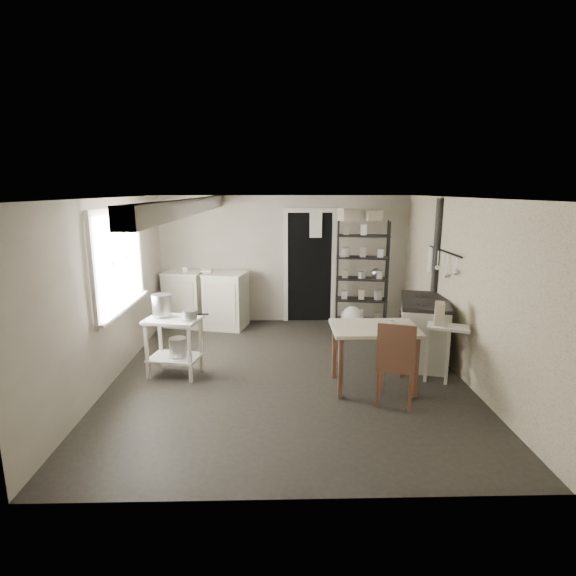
{
  "coord_description": "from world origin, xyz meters",
  "views": [
    {
      "loc": [
        -0.15,
        -5.61,
        2.4
      ],
      "look_at": [
        0.0,
        0.3,
        1.1
      ],
      "focal_mm": 28.0,
      "sensor_mm": 36.0,
      "label": 1
    }
  ],
  "objects_px": {
    "stockpot": "(162,305)",
    "chair": "(396,363)",
    "flour_sack": "(352,318)",
    "stove": "(423,331)",
    "base_cabinets": "(206,301)",
    "shelf_rack": "(362,274)",
    "prep_table": "(174,346)",
    "work_table": "(373,358)"
  },
  "relations": [
    {
      "from": "stockpot",
      "to": "chair",
      "type": "distance_m",
      "value": 3.03
    },
    {
      "from": "flour_sack",
      "to": "stove",
      "type": "bearing_deg",
      "value": -60.67
    },
    {
      "from": "base_cabinets",
      "to": "flour_sack",
      "type": "distance_m",
      "value": 2.59
    },
    {
      "from": "stockpot",
      "to": "stove",
      "type": "xyz_separation_m",
      "value": [
        3.56,
        0.35,
        -0.5
      ]
    },
    {
      "from": "chair",
      "to": "shelf_rack",
      "type": "bearing_deg",
      "value": 106.99
    },
    {
      "from": "flour_sack",
      "to": "prep_table",
      "type": "bearing_deg",
      "value": -145.56
    },
    {
      "from": "base_cabinets",
      "to": "work_table",
      "type": "relative_size",
      "value": 1.46
    },
    {
      "from": "prep_table",
      "to": "chair",
      "type": "xyz_separation_m",
      "value": [
        2.69,
        -0.87,
        0.08
      ]
    },
    {
      "from": "chair",
      "to": "flour_sack",
      "type": "distance_m",
      "value": 2.69
    },
    {
      "from": "shelf_rack",
      "to": "flour_sack",
      "type": "height_order",
      "value": "shelf_rack"
    },
    {
      "from": "prep_table",
      "to": "base_cabinets",
      "type": "bearing_deg",
      "value": 87.78
    },
    {
      "from": "base_cabinets",
      "to": "prep_table",
      "type": "bearing_deg",
      "value": -79.0
    },
    {
      "from": "shelf_rack",
      "to": "chair",
      "type": "bearing_deg",
      "value": -84.49
    },
    {
      "from": "prep_table",
      "to": "stockpot",
      "type": "height_order",
      "value": "stockpot"
    },
    {
      "from": "prep_table",
      "to": "base_cabinets",
      "type": "xyz_separation_m",
      "value": [
        0.08,
        2.19,
        0.06
      ]
    },
    {
      "from": "shelf_rack",
      "to": "work_table",
      "type": "relative_size",
      "value": 1.83
    },
    {
      "from": "prep_table",
      "to": "base_cabinets",
      "type": "relative_size",
      "value": 0.52
    },
    {
      "from": "stockpot",
      "to": "work_table",
      "type": "distance_m",
      "value": 2.78
    },
    {
      "from": "stockpot",
      "to": "work_table",
      "type": "relative_size",
      "value": 0.26
    },
    {
      "from": "base_cabinets",
      "to": "chair",
      "type": "distance_m",
      "value": 4.02
    },
    {
      "from": "base_cabinets",
      "to": "work_table",
      "type": "distance_m",
      "value": 3.59
    },
    {
      "from": "shelf_rack",
      "to": "stove",
      "type": "bearing_deg",
      "value": -62.23
    },
    {
      "from": "shelf_rack",
      "to": "work_table",
      "type": "distance_m",
      "value": 2.6
    },
    {
      "from": "stove",
      "to": "chair",
      "type": "xyz_separation_m",
      "value": [
        -0.72,
        -1.3,
        0.04
      ]
    },
    {
      "from": "stove",
      "to": "flour_sack",
      "type": "bearing_deg",
      "value": 134.23
    },
    {
      "from": "stockpot",
      "to": "shelf_rack",
      "type": "relative_size",
      "value": 0.14
    },
    {
      "from": "chair",
      "to": "stove",
      "type": "bearing_deg",
      "value": 80.61
    },
    {
      "from": "chair",
      "to": "flour_sack",
      "type": "bearing_deg",
      "value": 110.89
    },
    {
      "from": "prep_table",
      "to": "flour_sack",
      "type": "bearing_deg",
      "value": 34.44
    },
    {
      "from": "shelf_rack",
      "to": "flour_sack",
      "type": "relative_size",
      "value": 4.24
    },
    {
      "from": "shelf_rack",
      "to": "chair",
      "type": "distance_m",
      "value": 2.98
    },
    {
      "from": "stockpot",
      "to": "chair",
      "type": "height_order",
      "value": "stockpot"
    },
    {
      "from": "base_cabinets",
      "to": "shelf_rack",
      "type": "xyz_separation_m",
      "value": [
        2.75,
        -0.12,
        0.49
      ]
    },
    {
      "from": "base_cabinets",
      "to": "stockpot",
      "type": "bearing_deg",
      "value": -83.07
    },
    {
      "from": "base_cabinets",
      "to": "chair",
      "type": "bearing_deg",
      "value": -36.32
    },
    {
      "from": "stockpot",
      "to": "base_cabinets",
      "type": "height_order",
      "value": "stockpot"
    },
    {
      "from": "base_cabinets",
      "to": "chair",
      "type": "height_order",
      "value": "chair"
    },
    {
      "from": "prep_table",
      "to": "flour_sack",
      "type": "relative_size",
      "value": 1.75
    },
    {
      "from": "stockpot",
      "to": "work_table",
      "type": "xyz_separation_m",
      "value": [
        2.67,
        -0.52,
        -0.56
      ]
    },
    {
      "from": "base_cabinets",
      "to": "flour_sack",
      "type": "height_order",
      "value": "base_cabinets"
    },
    {
      "from": "prep_table",
      "to": "stove",
      "type": "xyz_separation_m",
      "value": [
        3.42,
        0.43,
        0.04
      ]
    },
    {
      "from": "work_table",
      "to": "chair",
      "type": "relative_size",
      "value": 1.04
    }
  ]
}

